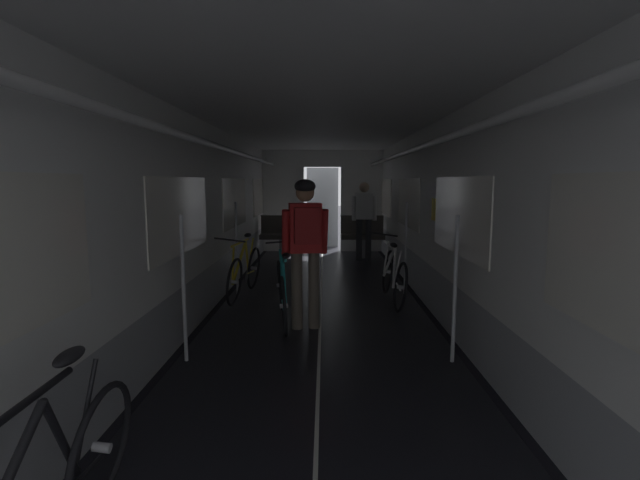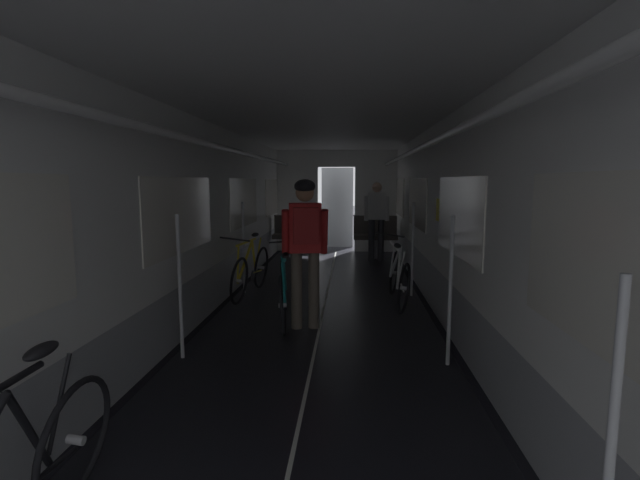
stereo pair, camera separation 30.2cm
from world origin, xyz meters
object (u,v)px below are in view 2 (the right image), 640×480
Objects in this scene: bicycle_white at (398,277)px; bicycle_teal_in_aisle at (283,290)px; bench_seat_far_left at (295,232)px; person_cyclist_aisle at (305,237)px; person_standing_near_bench at (376,216)px; bench_seat_far_right at (375,233)px; bicycle_yellow at (251,270)px.

bicycle_white is 1.00× the size of bicycle_teal_in_aisle.
bench_seat_far_left is 4.76m from bicycle_teal_in_aisle.
bicycle_white is 1.83m from person_cyclist_aisle.
person_standing_near_bench is at bearing 72.62° from bicycle_teal_in_aisle.
bench_seat_far_right reaches higher than bicycle_yellow.
bicycle_yellow is 1.00× the size of person_standing_near_bench.
bench_seat_far_right is 0.58× the size of person_standing_near_bench.
bicycle_yellow is 1.00× the size of bicycle_white.
bicycle_white is at bearing 32.00° from bicycle_teal_in_aisle.
bench_seat_far_left is 0.58× the size of bicycle_teal_in_aisle.
bicycle_teal_in_aisle is at bearing 138.13° from person_cyclist_aisle.
bicycle_teal_in_aisle is (-1.49, -0.93, 0.00)m from bicycle_white.
person_cyclist_aisle reaches higher than person_standing_near_bench.
bicycle_white reaches higher than bench_seat_far_right.
bench_seat_far_left is 4.27m from bicycle_white.
person_cyclist_aisle is at bearing -41.87° from bicycle_teal_in_aisle.
person_cyclist_aisle reaches higher than bicycle_teal_in_aisle.
person_cyclist_aisle is at bearing -81.61° from bench_seat_far_left.
person_standing_near_bench is at bearing 92.14° from bicycle_white.
bench_seat_far_right is 0.58× the size of bicycle_white.
person_cyclist_aisle reaches higher than bench_seat_far_right.
bicycle_yellow is 1.00× the size of bicycle_teal_in_aisle.
bicycle_yellow is 1.39m from bicycle_teal_in_aisle.
person_standing_near_bench is (0.00, -0.38, 0.41)m from bench_seat_far_right.
bench_seat_far_right is 5.14m from person_cyclist_aisle.
bicycle_yellow is 2.18m from bicycle_white.
bench_seat_far_left is 0.58× the size of bicycle_white.
bench_seat_far_left is 1.80m from bench_seat_far_right.
person_cyclist_aisle is at bearing -102.96° from person_standing_near_bench.
bicycle_teal_in_aisle is 4.61m from person_standing_near_bench.
bicycle_teal_in_aisle is at bearing -107.38° from person_standing_near_bench.
bench_seat_far_left is at bearing 168.21° from person_standing_near_bench.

